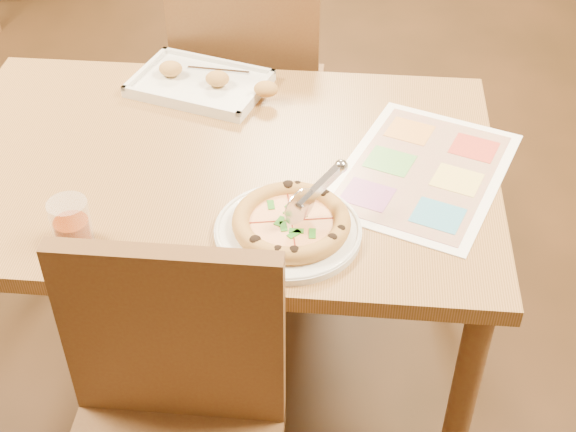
# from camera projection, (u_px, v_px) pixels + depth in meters

# --- Properties ---
(dining_table) EXTENTS (1.30, 0.85, 0.72)m
(dining_table) POSITION_uv_depth(u_px,v_px,m) (217.00, 189.00, 1.91)
(dining_table) COLOR #98693C
(dining_table) RESTS_ON ground
(chair_near) EXTENTS (0.42, 0.42, 0.47)m
(chair_near) POSITION_uv_depth(u_px,v_px,m) (169.00, 415.00, 1.50)
(chair_near) COLOR brown
(chair_near) RESTS_ON ground
(chair_far) EXTENTS (0.42, 0.42, 0.47)m
(chair_far) POSITION_uv_depth(u_px,v_px,m) (250.00, 83.00, 2.42)
(chair_far) COLOR brown
(chair_far) RESTS_ON ground
(plate) EXTENTS (0.34, 0.34, 0.02)m
(plate) POSITION_uv_depth(u_px,v_px,m) (288.00, 231.00, 1.65)
(plate) COLOR silver
(plate) RESTS_ON dining_table
(pizza) EXTENTS (0.25, 0.25, 0.04)m
(pizza) POSITION_uv_depth(u_px,v_px,m) (291.00, 222.00, 1.65)
(pizza) COLOR gold
(pizza) RESTS_ON plate
(pizza_cutter) EXTENTS (0.11, 0.13, 0.09)m
(pizza_cutter) POSITION_uv_depth(u_px,v_px,m) (314.00, 193.00, 1.62)
(pizza_cutter) COLOR silver
(pizza_cutter) RESTS_ON pizza
(appetizer_tray) EXTENTS (0.41, 0.32, 0.06)m
(appetizer_tray) POSITION_uv_depth(u_px,v_px,m) (204.00, 84.00, 2.09)
(appetizer_tray) COLOR silver
(appetizer_tray) RESTS_ON dining_table
(glass_tumbler) EXTENTS (0.08, 0.08, 0.10)m
(glass_tumbler) POSITION_uv_depth(u_px,v_px,m) (71.00, 225.00, 1.61)
(glass_tumbler) COLOR maroon
(glass_tumbler) RESTS_ON dining_table
(menu) EXTENTS (0.49, 0.57, 0.00)m
(menu) POSITION_uv_depth(u_px,v_px,m) (423.00, 171.00, 1.82)
(menu) COLOR white
(menu) RESTS_ON dining_table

